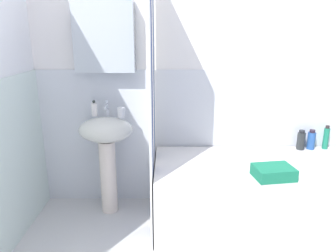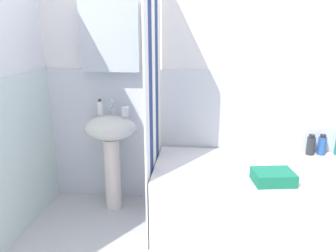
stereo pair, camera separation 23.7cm
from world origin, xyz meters
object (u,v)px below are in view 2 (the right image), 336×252
at_px(toothbrush_cup, 125,111).
at_px(shampoo_bottle, 322,145).
at_px(sink, 111,142).
at_px(soap_dispenser, 100,107).
at_px(towel_folded, 273,177).
at_px(body_wash_bottle, 311,145).
at_px(bathtub, 256,198).

distance_m(toothbrush_cup, shampoo_bottle, 1.65).
height_order(sink, soap_dispenser, soap_dispenser).
height_order(toothbrush_cup, towel_folded, toothbrush_cup).
xyz_separation_m(shampoo_bottle, body_wash_bottle, (-0.09, -0.01, -0.00)).
bearing_deg(shampoo_bottle, sink, -175.67).
xyz_separation_m(toothbrush_cup, bathtub, (1.07, -0.20, -0.62)).
bearing_deg(body_wash_bottle, toothbrush_cup, -176.08).
distance_m(sink, toothbrush_cup, 0.29).
height_order(toothbrush_cup, bathtub, toothbrush_cup).
bearing_deg(toothbrush_cup, bathtub, -10.73).
relative_size(soap_dispenser, body_wash_bottle, 0.77).
xyz_separation_m(sink, bathtub, (1.19, -0.18, -0.35)).
relative_size(bathtub, towel_folded, 5.91).
height_order(soap_dispenser, towel_folded, soap_dispenser).
relative_size(sink, toothbrush_cup, 10.42).
distance_m(sink, towel_folded, 1.32).
distance_m(sink, body_wash_bottle, 1.66).
bearing_deg(body_wash_bottle, bathtub, -146.52).
height_order(soap_dispenser, body_wash_bottle, soap_dispenser).
height_order(body_wash_bottle, towel_folded, body_wash_bottle).
bearing_deg(soap_dispenser, toothbrush_cup, -12.20).
xyz_separation_m(toothbrush_cup, body_wash_bottle, (1.53, 0.10, -0.27)).
bearing_deg(toothbrush_cup, sink, -171.73).
relative_size(bathtub, shampoo_bottle, 9.07).
bearing_deg(sink, body_wash_bottle, 4.26).
height_order(shampoo_bottle, body_wash_bottle, same).
bearing_deg(toothbrush_cup, body_wash_bottle, 3.92).
xyz_separation_m(sink, soap_dispenser, (-0.10, 0.07, 0.28)).
relative_size(toothbrush_cup, body_wash_bottle, 0.47).
distance_m(body_wash_bottle, towel_folded, 0.71).
xyz_separation_m(bathtub, body_wash_bottle, (0.46, 0.31, 0.34)).
height_order(toothbrush_cup, body_wash_bottle, toothbrush_cup).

